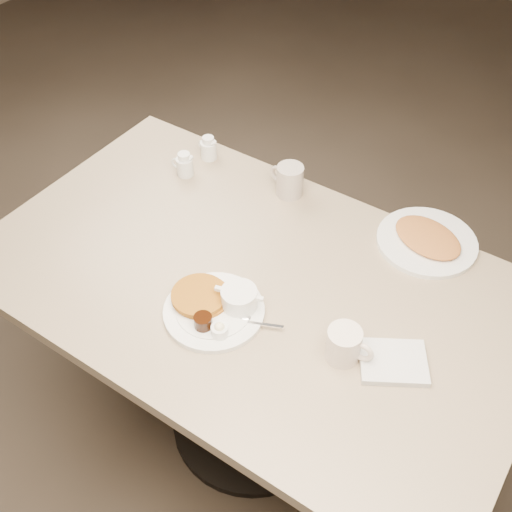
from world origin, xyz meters
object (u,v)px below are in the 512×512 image
Objects in this scene: main_plate at (217,306)px; hash_plate at (427,240)px; creamer_right at (208,148)px; creamer_left at (185,165)px; coffee_mug_far at (289,180)px; coffee_mug_near at (345,344)px; diner_table at (252,318)px.

hash_plate is at bearing 57.05° from main_plate.
creamer_right reaches higher than main_plate.
main_plate is 0.66m from creamer_right.
creamer_right is (0.01, 0.11, 0.00)m from creamer_left.
creamer_left is at bearing -162.14° from coffee_mug_far.
coffee_mug_far reaches higher than creamer_left.
coffee_mug_near is at bearing -31.37° from creamer_right.
main_plate is at bearing -94.04° from diner_table.
coffee_mug_near is 0.48m from hash_plate.
hash_plate is (0.34, 0.39, 0.18)m from diner_table.
diner_table is at bearing -30.66° from creamer_left.
creamer_left is 0.98× the size of creamer_right.
creamer_right is 0.76m from hash_plate.
coffee_mug_near is 1.49× the size of creamer_right.
diner_table is 0.44m from coffee_mug_far.
main_plate is at bearing -170.27° from coffee_mug_near.
hash_plate is at bearing 3.67° from coffee_mug_far.
creamer_left is at bearing 136.56° from main_plate.
main_plate is 4.17× the size of creamer_right.
coffee_mug_far is 1.50× the size of creamer_right.
main_plate is at bearing -122.95° from hash_plate.
coffee_mug_far reaches higher than creamer_right.
main_plate is 4.26× the size of creamer_left.
coffee_mug_near is 1.53× the size of creamer_left.
creamer_right is at bearing -178.44° from hash_plate.
main_plate is at bearing -51.17° from creamer_right.
hash_plate is at bearing 9.82° from creamer_left.
coffee_mug_near is 0.62m from coffee_mug_far.
coffee_mug_near reaches higher than hash_plate.
diner_table is 18.75× the size of creamer_left.
creamer_left is 0.11m from creamer_right.
creamer_left reaches higher than diner_table.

